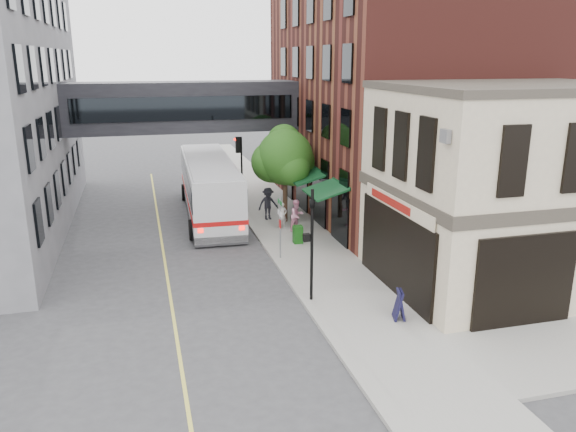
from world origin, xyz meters
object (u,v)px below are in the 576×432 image
pedestrian_c (268,204)px  newspaper_box (298,234)px  pedestrian_a (282,216)px  bus (209,185)px  pedestrian_b (297,215)px  sandwich_board (399,305)px

pedestrian_c → newspaper_box: (0.49, -4.71, -0.50)m
pedestrian_a → bus: bearing=116.1°
newspaper_box → pedestrian_b: bearing=75.4°
pedestrian_c → sandwich_board: bearing=-93.7°
bus → pedestrian_c: (3.14, -2.33, -0.81)m
pedestrian_a → pedestrian_c: 2.06m
bus → sandwich_board: bus is taller
pedestrian_b → bus: bearing=105.1°
bus → newspaper_box: bus is taller
pedestrian_c → sandwich_board: pedestrian_c is taller
pedestrian_b → newspaper_box: 2.22m
pedestrian_a → sandwich_board: pedestrian_a is taller
pedestrian_a → pedestrian_c: pedestrian_c is taller
newspaper_box → sandwich_board: (1.20, -9.37, 0.09)m
newspaper_box → pedestrian_c: bearing=95.7°
sandwich_board → newspaper_box: bearing=113.0°
newspaper_box → sandwich_board: size_ratio=0.83×
pedestrian_c → newspaper_box: size_ratio=2.07×
pedestrian_c → newspaper_box: pedestrian_c is taller
pedestrian_b → sandwich_board: bearing=-111.8°
pedestrian_a → pedestrian_b: size_ratio=0.85×
newspaper_box → sandwich_board: 9.45m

